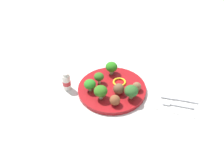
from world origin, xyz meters
TOP-DOWN VIEW (x-y plane):
  - ground_plane at (0.00, 0.00)m, footprint 4.00×4.00m
  - plate at (0.00, 0.00)m, footprint 0.28×0.28m
  - broccoli_floret_near_rim at (0.02, 0.07)m, footprint 0.05×0.05m
  - broccoli_floret_far_rim at (0.08, 0.04)m, footprint 0.05×0.05m
  - broccoli_floret_front_right at (-0.09, 0.03)m, footprint 0.05×0.05m
  - broccoli_floret_back_right at (0.03, -0.09)m, footprint 0.05×0.05m
  - broccoli_floret_mid_right at (0.06, -0.01)m, footprint 0.04×0.04m
  - meatball_front_right at (-0.04, 0.02)m, footprint 0.04×0.04m
  - meatball_center at (-0.04, 0.09)m, footprint 0.04×0.04m
  - meatball_mid_left at (-0.10, -0.02)m, footprint 0.04×0.04m
  - pepper_ring_mid_right at (-0.02, -0.04)m, footprint 0.08×0.08m
  - napkin at (-0.27, -0.02)m, footprint 0.17×0.12m
  - fork at (-0.26, 0.00)m, footprint 0.12×0.03m
  - knife at (-0.26, -0.03)m, footprint 0.15×0.02m
  - yogurt_bottle at (0.18, 0.05)m, footprint 0.03×0.03m

SIDE VIEW (x-z plane):
  - ground_plane at x=0.00m, z-range 0.00..0.00m
  - napkin at x=-0.27m, z-range 0.00..0.01m
  - knife at x=-0.26m, z-range 0.00..0.01m
  - fork at x=-0.26m, z-range 0.00..0.01m
  - plate at x=0.00m, z-range 0.00..0.02m
  - pepper_ring_mid_right at x=-0.02m, z-range 0.02..0.02m
  - meatball_mid_left at x=-0.10m, z-range 0.02..0.05m
  - yogurt_bottle at x=0.18m, z-range 0.00..0.08m
  - meatball_center at x=-0.04m, z-range 0.02..0.06m
  - meatball_front_right at x=-0.04m, z-range 0.02..0.06m
  - broccoli_floret_far_rim at x=0.08m, z-range 0.02..0.07m
  - broccoli_floret_mid_right at x=0.06m, z-range 0.02..0.07m
  - broccoli_floret_back_right at x=0.03m, z-range 0.02..0.08m
  - broccoli_floret_near_rim at x=0.02m, z-range 0.02..0.08m
  - broccoli_floret_front_right at x=-0.09m, z-range 0.02..0.08m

